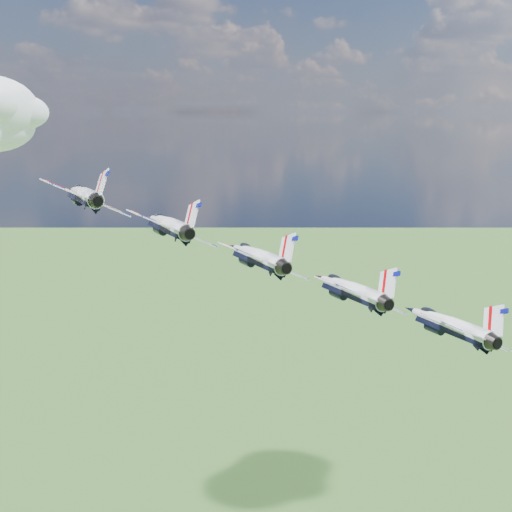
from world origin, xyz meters
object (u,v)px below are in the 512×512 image
jet_0 (83,195)px  jet_2 (256,256)px  jet_1 (167,225)px  jet_3 (349,289)px  jet_4 (447,324)px

jet_0 → jet_2: bearing=-40.6°
jet_1 → jet_2: 10.24m
jet_2 → jet_3: 10.24m
jet_3 → jet_4: size_ratio=1.00×
jet_1 → jet_3: bearing=-40.6°
jet_0 → jet_4: size_ratio=1.00×
jet_1 → jet_2: bearing=-40.6°
jet_2 → jet_4: (13.79, -13.96, -5.86)m
jet_4 → jet_2: bearing=139.4°
jet_1 → jet_3: 20.48m
jet_0 → jet_3: (20.68, -20.95, -8.78)m
jet_0 → jet_2: 20.48m
jet_0 → jet_4: 40.96m
jet_1 → jet_3: jet_1 is taller
jet_1 → jet_4: (20.68, -20.95, -8.78)m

